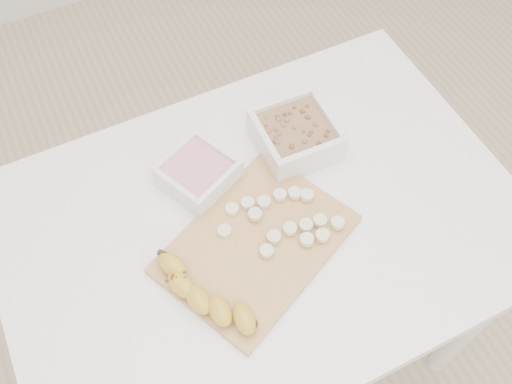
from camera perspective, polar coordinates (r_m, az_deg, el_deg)
name	(u,v)px	position (r m, az deg, el deg)	size (l,w,h in m)	color
ground	(260,341)	(1.79, 0.44, -14.67)	(3.50, 3.50, 0.00)	#C6AD89
table	(262,243)	(1.19, 0.64, -5.12)	(1.00, 0.70, 0.75)	white
bowl_yogurt	(198,173)	(1.13, -5.81, 1.88)	(0.17, 0.17, 0.06)	white
bowl_granola	(296,135)	(1.17, 4.00, 5.75)	(0.16, 0.16, 0.07)	white
cutting_board	(256,244)	(1.07, 0.01, -5.20)	(0.34, 0.25, 0.01)	tan
banana	(207,296)	(1.00, -4.93, -10.31)	(0.06, 0.21, 0.04)	gold
banana_slices	(283,219)	(1.08, 2.70, -2.69)	(0.22, 0.15, 0.02)	beige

